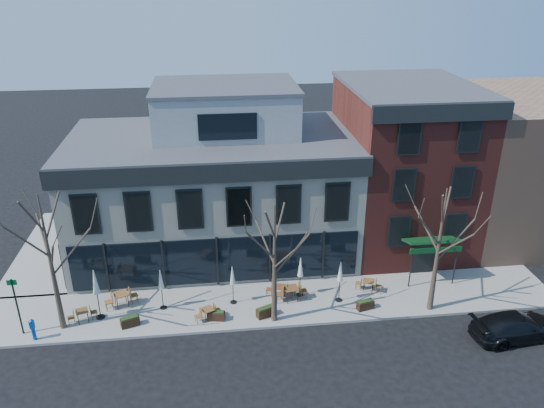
{
  "coord_description": "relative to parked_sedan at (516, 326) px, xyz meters",
  "views": [
    {
      "loc": [
        0.01,
        -27.92,
        18.17
      ],
      "look_at": [
        3.57,
        2.0,
        4.54
      ],
      "focal_mm": 35.0,
      "sensor_mm": 36.0,
      "label": 1
    }
  ],
  "objects": [
    {
      "name": "umbrella_3",
      "position": [
        -10.75,
        5.06,
        1.25
      ],
      "size": [
        0.41,
        0.41,
        2.56
      ],
      "color": "black",
      "rests_on": "sidewalk_front"
    },
    {
      "name": "planter_3",
      "position": [
        -7.25,
        3.24,
        -0.28
      ],
      "size": [
        1.07,
        0.64,
        0.56
      ],
      "color": "black",
      "rests_on": "sidewalk_front"
    },
    {
      "name": "red_brick_building",
      "position": [
        -2.56,
        11.72,
        4.93
      ],
      "size": [
        8.2,
        11.78,
        11.18
      ],
      "color": "maroon",
      "rests_on": "ground"
    },
    {
      "name": "umbrella_2",
      "position": [
        -14.73,
        4.75,
        1.16
      ],
      "size": [
        0.39,
        0.39,
        2.43
      ],
      "color": "black",
      "rests_on": "sidewalk_front"
    },
    {
      "name": "tree_right",
      "position": [
        -3.54,
        2.84,
        3.31
      ],
      "size": [
        3.72,
        3.77,
        7.48
      ],
      "color": "#382B21",
      "rests_on": "sidewalk_front"
    },
    {
      "name": "cafe_set_4",
      "position": [
        -11.33,
        4.63,
        -0.03
      ],
      "size": [
        1.99,
        0.88,
        1.03
      ],
      "color": "brown",
      "rests_on": "sidewalk_front"
    },
    {
      "name": "cafe_set_5",
      "position": [
        -6.56,
        5.04,
        -0.12
      ],
      "size": [
        1.63,
        1.03,
        0.85
      ],
      "color": "brown",
      "rests_on": "sidewalk_front"
    },
    {
      "name": "cafe_set_0",
      "position": [
        -23.09,
        3.98,
        -0.12
      ],
      "size": [
        1.65,
        0.89,
        0.85
      ],
      "color": "brown",
      "rests_on": "sidewalk_front"
    },
    {
      "name": "cafe_set_2",
      "position": [
        -16.21,
        3.35,
        -0.14
      ],
      "size": [
        1.56,
        0.99,
        0.82
      ],
      "color": "brown",
      "rests_on": "sidewalk_front"
    },
    {
      "name": "call_box",
      "position": [
        -25.3,
        2.64,
        0.14
      ],
      "size": [
        0.26,
        0.26,
        1.32
      ],
      "color": "#0C41A3",
      "rests_on": "sidewalk_front"
    },
    {
      "name": "ground",
      "position": [
        -15.56,
        6.74,
        -0.71
      ],
      "size": [
        120.0,
        120.0,
        0.0
      ],
      "primitive_type": "plane",
      "color": "black",
      "rests_on": "ground"
    },
    {
      "name": "bg_building",
      "position": [
        7.44,
        12.74,
        4.29
      ],
      "size": [
        12.0,
        12.0,
        10.0
      ],
      "primitive_type": "cube",
      "color": "#8C664C",
      "rests_on": "ground"
    },
    {
      "name": "corner_building",
      "position": [
        -15.48,
        11.81,
        4.01
      ],
      "size": [
        18.39,
        10.39,
        11.1
      ],
      "color": "silver",
      "rests_on": "ground"
    },
    {
      "name": "cafe_set_1",
      "position": [
        -21.15,
        5.2,
        -0.04
      ],
      "size": [
        1.96,
        1.14,
        1.01
      ],
      "color": "brown",
      "rests_on": "sidewalk_front"
    },
    {
      "name": "tree_mid",
      "position": [
        -12.54,
        2.84,
        3.08
      ],
      "size": [
        3.5,
        3.55,
        7.04
      ],
      "color": "#382B21",
      "rests_on": "sidewalk_front"
    },
    {
      "name": "sign_pole",
      "position": [
        -26.06,
        3.24,
        1.37
      ],
      "size": [
        0.5,
        0.1,
        3.4
      ],
      "color": "black",
      "rests_on": "sidewalk_front"
    },
    {
      "name": "parked_sedan",
      "position": [
        0.0,
        0.0,
        0.0
      ],
      "size": [
        5.06,
        2.47,
        1.42
      ],
      "primitive_type": "imported",
      "rotation": [
        0.0,
        0.0,
        1.67
      ],
      "color": "black",
      "rests_on": "ground"
    },
    {
      "name": "tree_corner",
      "position": [
        -24.04,
        3.54,
        3.54
      ],
      "size": [
        3.93,
        3.98,
        7.92
      ],
      "color": "#382B21",
      "rests_on": "sidewalk_front"
    },
    {
      "name": "umbrella_0",
      "position": [
        -22.19,
        4.18,
        1.6
      ],
      "size": [
        0.49,
        0.49,
        3.07
      ],
      "color": "black",
      "rests_on": "sidewalk_front"
    },
    {
      "name": "planter_1",
      "position": [
        -15.76,
        3.22,
        -0.29
      ],
      "size": [
        1.03,
        0.55,
        0.55
      ],
      "color": "#331B11",
      "rests_on": "sidewalk_front"
    },
    {
      "name": "cafe_set_3",
      "position": [
        -11.97,
        5.04,
        -0.11
      ],
      "size": [
        1.7,
        0.88,
        0.87
      ],
      "color": "brown",
      "rests_on": "sidewalk_front"
    },
    {
      "name": "umbrella_4",
      "position": [
        -8.56,
        4.24,
        1.29
      ],
      "size": [
        0.42,
        0.42,
        2.62
      ],
      "color": "black",
      "rests_on": "sidewalk_front"
    },
    {
      "name": "planter_2",
      "position": [
        -12.99,
        3.24,
        -0.27
      ],
      "size": [
        1.13,
        0.79,
        0.59
      ],
      "color": "black",
      "rests_on": "sidewalk_front"
    },
    {
      "name": "sidewalk_side",
      "position": [
        -26.81,
        12.74,
        -0.63
      ],
      "size": [
        4.5,
        12.0,
        0.15
      ],
      "primitive_type": "cube",
      "color": "gray",
      "rests_on": "ground"
    },
    {
      "name": "umbrella_1",
      "position": [
        -18.76,
        4.68,
        1.23
      ],
      "size": [
        0.41,
        0.41,
        2.53
      ],
      "color": "black",
      "rests_on": "sidewalk_front"
    },
    {
      "name": "planter_0",
      "position": [
        -20.44,
        3.24,
        -0.28
      ],
      "size": [
        1.08,
        0.73,
        0.56
      ],
      "color": "black",
      "rests_on": "sidewalk_front"
    },
    {
      "name": "sidewalk_front",
      "position": [
        -12.31,
        4.59,
        -0.63
      ],
      "size": [
        33.5,
        4.7,
        0.15
      ],
      "primitive_type": "cube",
      "color": "gray",
      "rests_on": "ground"
    }
  ]
}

